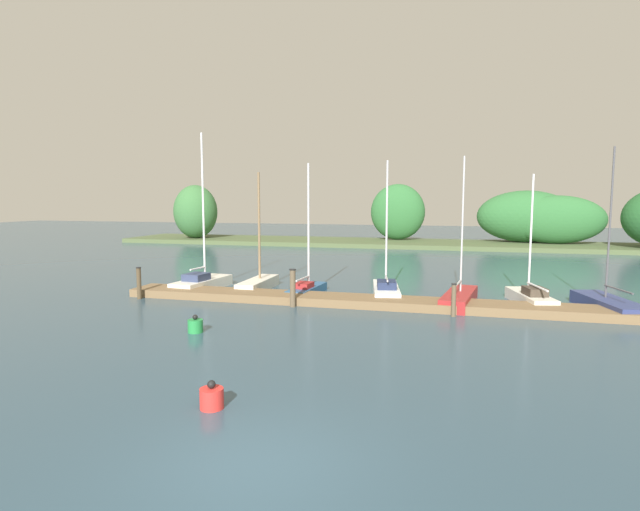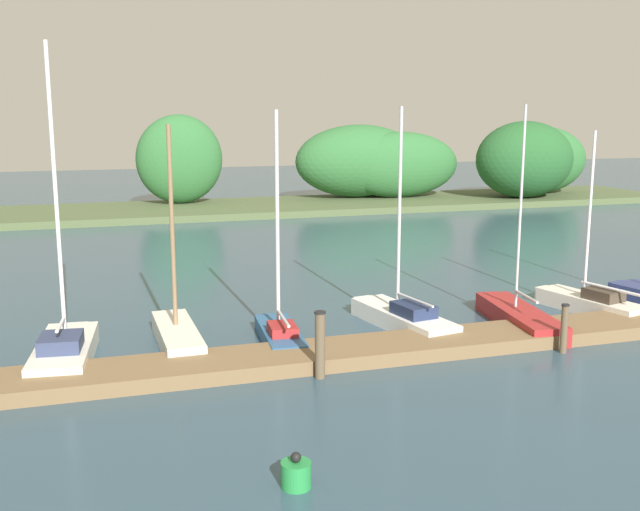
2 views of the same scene
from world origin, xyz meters
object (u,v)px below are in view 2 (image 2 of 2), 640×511
Objects in this scene: sailboat_1 at (176,332)px; channel_buoy_1 at (296,474)px; sailboat_3 at (401,315)px; sailboat_5 at (588,301)px; sailboat_4 at (517,315)px; sailboat_2 at (279,329)px; mooring_piling_2 at (564,328)px; sailboat_0 at (65,347)px; mooring_piling_1 at (320,345)px.

sailboat_1 is 9.41× the size of channel_buoy_1.
sailboat_3 reaches higher than sailboat_1.
sailboat_3 is 6.15m from sailboat_5.
channel_buoy_1 is at bearing 138.14° from sailboat_4.
sailboat_1 reaches higher than sailboat_5.
sailboat_1 is 1.04× the size of sailboat_5.
sailboat_2 is at bearing -102.36° from sailboat_1.
sailboat_4 is 11.26m from channel_buoy_1.
mooring_piling_2 is 9.61m from channel_buoy_1.
channel_buoy_1 is (-8.40, -4.64, -0.41)m from mooring_piling_2.
sailboat_0 reaches higher than sailboat_3.
mooring_piling_2 is at bearing -109.64° from sailboat_2.
sailboat_2 is 0.98× the size of sailboat_4.
mooring_piling_1 is (-3.45, -3.24, 0.44)m from sailboat_3.
sailboat_0 is at bearing 82.02° from sailboat_3.
sailboat_1 is 3.62× the size of mooring_piling_1.
mooring_piling_2 is at bearing -97.60° from sailboat_0.
mooring_piling_2 is at bearing -147.86° from sailboat_3.
sailboat_4 is 4.90× the size of mooring_piling_2.
sailboat_0 is 1.39× the size of sailboat_5.
sailboat_3 is 10.14× the size of channel_buoy_1.
sailboat_3 is (6.32, -0.23, -0.01)m from sailboat_1.
sailboat_3 is at bearing 132.10° from mooring_piling_2.
sailboat_1 is 8.28m from channel_buoy_1.
sailboat_0 is at bearing 152.61° from mooring_piling_1.
sailboat_0 is 6.00× the size of mooring_piling_2.
mooring_piling_2 is (6.69, -3.04, 0.28)m from sailboat_2.
channel_buoy_1 is (-8.65, -7.20, -0.07)m from sailboat_4.
mooring_piling_1 is (-9.60, -3.02, 0.46)m from sailboat_5.
mooring_piling_2 reaches higher than channel_buoy_1.
sailboat_4 is (6.94, -0.48, -0.06)m from sailboat_2.
sailboat_0 reaches higher than channel_buoy_1.
sailboat_0 is 8.54m from channel_buoy_1.
sailboat_3 is at bearing 56.11° from channel_buoy_1.
sailboat_0 is 12.54× the size of channel_buoy_1.
mooring_piling_1 is at bearing 68.03° from channel_buoy_1.
sailboat_4 is at bearing -113.61° from sailboat_3.
sailboat_0 is at bearing 94.76° from sailboat_2.
sailboat_0 is at bearing 100.31° from sailboat_1.
sailboat_1 is 0.94× the size of sailboat_2.
sailboat_0 is 2.83m from sailboat_1.
mooring_piling_1 is at bearing 94.14° from sailboat_5.
sailboat_2 is 3.68m from sailboat_3.
sailboat_2 is 4.78× the size of mooring_piling_2.
sailboat_0 is 9.10m from sailboat_3.
sailboat_0 is at bearing 96.15° from sailboat_4.
sailboat_2 is 7.87m from channel_buoy_1.
mooring_piling_1 is (-6.73, -2.44, 0.50)m from sailboat_4.
mooring_piling_2 is (3.03, -3.35, 0.29)m from sailboat_3.
sailboat_3 is 3.90× the size of mooring_piling_1.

